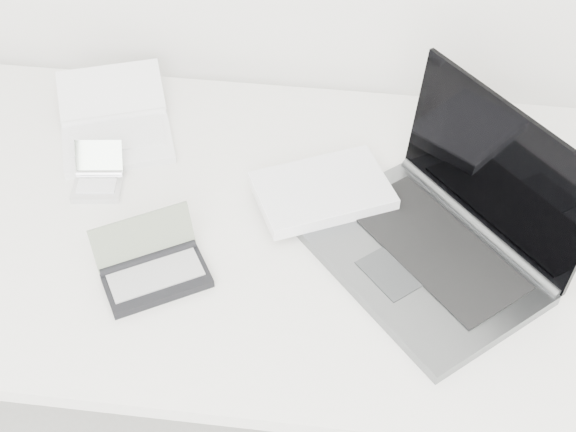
# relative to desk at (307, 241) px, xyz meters

# --- Properties ---
(desk) EXTENTS (1.60, 0.80, 0.73)m
(desk) POSITION_rel_desk_xyz_m (0.00, 0.00, 0.00)
(desk) COLOR white
(desk) RESTS_ON ground
(laptop_large) EXTENTS (0.57, 0.50, 0.27)m
(laptop_large) POSITION_rel_desk_xyz_m (0.19, -0.02, 0.09)
(laptop_large) COLOR slate
(laptop_large) RESTS_ON desk
(netbook_open_white) EXTENTS (0.29, 0.33, 0.06)m
(netbook_open_white) POSITION_rel_desk_xyz_m (-0.41, 0.20, 0.06)
(netbook_open_white) COLOR white
(netbook_open_white) RESTS_ON desk
(pda_silver) EXTENTS (0.10, 0.12, 0.07)m
(pda_silver) POSITION_rel_desk_xyz_m (-0.40, 0.05, 0.06)
(pda_silver) COLOR silver
(pda_silver) RESTS_ON desk
(palmtop_charcoal) EXTENTS (0.21, 0.20, 0.09)m
(palmtop_charcoal) POSITION_rel_desk_xyz_m (-0.25, -0.15, 0.07)
(palmtop_charcoal) COLOR black
(palmtop_charcoal) RESTS_ON desk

